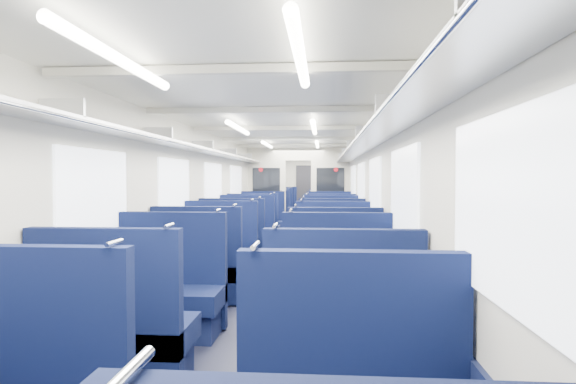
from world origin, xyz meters
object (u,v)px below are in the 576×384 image
seat_7 (338,298)px  seat_15 (331,237)px  seat_10 (219,257)px  seat_25 (328,212)px  end_door (306,191)px  seat_27 (327,210)px  seat_8 (200,271)px  seat_5 (342,340)px  seat_23 (328,215)px  seat_6 (168,296)px  seat_26 (281,210)px  seat_12 (234,246)px  seat_14 (246,237)px  seat_4 (114,337)px  seat_18 (262,224)px  seat_17 (330,231)px  seat_9 (335,275)px  bulkhead (298,189)px  seat_20 (270,218)px  seat_13 (332,246)px  seat_16 (254,231)px  seat_11 (333,258)px  seat_22 (275,214)px  seat_19 (329,225)px  seat_21 (328,218)px  seat_24 (278,212)px

seat_7 → seat_15: 4.55m
seat_10 → seat_25: (1.66, 9.03, 0.00)m
end_door → seat_27: bearing=-58.4°
seat_8 → seat_10: bearing=90.0°
seat_5 → seat_23: size_ratio=1.00×
end_door → seat_6: bearing=-93.4°
seat_5 → seat_26: same height
seat_10 → seat_12: bearing=90.0°
seat_27 → seat_14: bearing=-102.0°
seat_4 → seat_18: (0.00, 8.23, 0.00)m
seat_25 → seat_12: bearing=-101.9°
seat_14 → seat_27: size_ratio=1.00×
end_door → seat_8: size_ratio=1.63×
seat_15 → seat_18: (-1.66, 2.43, 0.00)m
seat_17 → seat_18: 2.15m
seat_5 → seat_9: 2.27m
seat_10 → seat_17: bearing=64.2°
seat_9 → bulkhead: bearing=96.6°
end_door → seat_20: end_door is taller
seat_7 → seat_18: 7.18m
seat_18 → seat_26: bearing=90.0°
seat_20 → seat_17: bearing=-62.8°
seat_18 → seat_27: 5.64m
seat_13 → seat_17: size_ratio=1.00×
seat_17 → seat_16: bearing=-179.2°
seat_11 → seat_15: (0.00, 2.35, 0.00)m
seat_27 → seat_8: bearing=-98.4°
bulkhead → seat_25: size_ratio=2.29×
seat_5 → seat_22: 11.38m
seat_9 → seat_16: (-1.66, 4.51, 0.00)m
seat_9 → seat_7: bearing=-90.0°
seat_4 → seat_19: same height
seat_17 → seat_20: same height
seat_10 → seat_25: same height
seat_7 → seat_14: (-1.66, 4.55, 0.00)m
seat_12 → seat_17: same height
seat_13 → seat_14: bearing=145.5°
seat_5 → seat_26: bearing=97.0°
seat_21 → seat_27: 3.52m
seat_15 → seat_24: 6.84m
bulkhead → seat_17: size_ratio=2.29×
seat_8 → seat_27: same height
bulkhead → seat_18: (-0.83, -1.31, -0.86)m
seat_7 → seat_26: same height
seat_15 → seat_7: bearing=-90.0°
seat_22 → seat_8: bearing=-90.0°
seat_7 → seat_19: bearing=90.0°
seat_17 → seat_24: 5.81m
seat_17 → seat_26: size_ratio=1.00×
end_door → seat_27: (0.83, -1.35, -0.62)m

